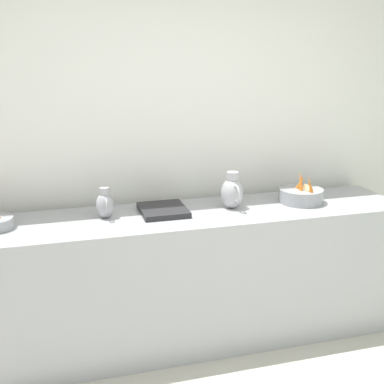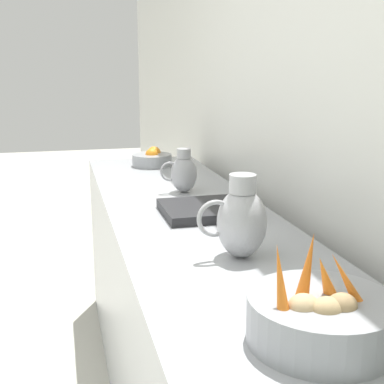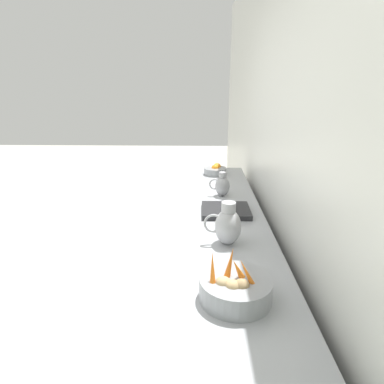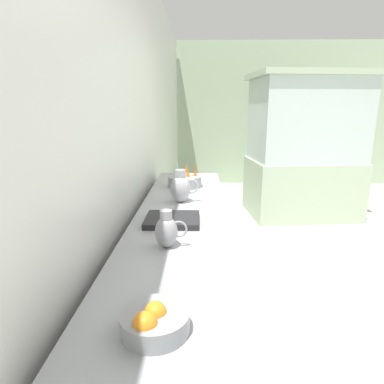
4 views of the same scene
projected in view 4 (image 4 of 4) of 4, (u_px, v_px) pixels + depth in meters
ground_plane at (380, 326)px, 2.53m from camera, size 16.06×16.06×0.00m
tile_wall_left at (131, 126)px, 2.59m from camera, size 0.10×9.06×3.00m
back_wall_green at (363, 115)px, 7.03m from camera, size 8.00×0.10×3.00m
prep_counter at (183, 276)px, 2.35m from camera, size 0.64×2.98×0.93m
vegetable_colander at (185, 181)px, 3.03m from camera, size 0.31×0.31×0.23m
orange_bowl at (154, 321)px, 1.05m from camera, size 0.23×0.23×0.10m
metal_pitcher_tall at (181, 188)px, 2.51m from camera, size 0.21×0.15×0.25m
metal_pitcher_short at (167, 231)px, 1.69m from camera, size 0.17×0.12×0.20m
counter_sink_basin at (172, 220)px, 2.08m from camera, size 0.34×0.30×0.04m
glass_block_booth at (304, 147)px, 4.99m from camera, size 1.77×1.32×2.14m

